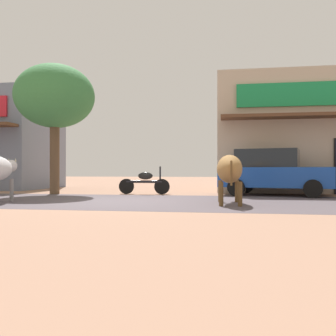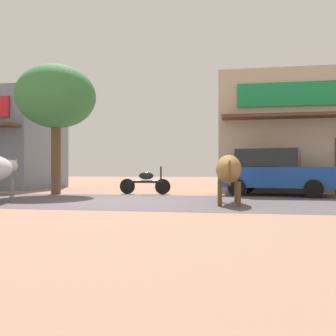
# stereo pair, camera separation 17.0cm
# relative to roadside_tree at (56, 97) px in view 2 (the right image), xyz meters

# --- Properties ---
(ground) EXTENTS (80.00, 80.00, 0.00)m
(ground) POSITION_rel_roadside_tree_xyz_m (3.37, -2.75, -3.66)
(ground) COLOR #9F755E
(asphalt_road) EXTENTS (72.00, 5.33, 0.00)m
(asphalt_road) POSITION_rel_roadside_tree_xyz_m (3.37, -2.75, -3.66)
(asphalt_road) COLOR #51484E
(asphalt_road) RESTS_ON ground
(storefront_right_club) EXTENTS (7.43, 5.35, 4.85)m
(storefront_right_club) POSITION_rel_roadside_tree_xyz_m (9.77, 3.78, -1.23)
(storefront_right_club) COLOR #C0AD96
(storefront_right_club) RESTS_ON ground
(roadside_tree) EXTENTS (2.99, 2.99, 4.90)m
(roadside_tree) POSITION_rel_roadside_tree_xyz_m (0.00, 0.00, 0.00)
(roadside_tree) COLOR brown
(roadside_tree) RESTS_ON ground
(parked_hatchback_car) EXTENTS (4.14, 2.63, 1.64)m
(parked_hatchback_car) POSITION_rel_roadside_tree_xyz_m (8.08, 0.53, -2.82)
(parked_hatchback_car) COLOR #1945A4
(parked_hatchback_car) RESTS_ON ground
(parked_motorcycle) EXTENTS (1.94, 0.24, 1.04)m
(parked_motorcycle) POSITION_rel_roadside_tree_xyz_m (3.39, 0.43, -3.20)
(parked_motorcycle) COLOR black
(parked_motorcycle) RESTS_ON ground
(cow_far_dark) EXTENTS (0.75, 2.55, 1.30)m
(cow_far_dark) POSITION_rel_roadside_tree_xyz_m (6.52, -3.24, -2.75)
(cow_far_dark) COLOR olive
(cow_far_dark) RESTS_ON ground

